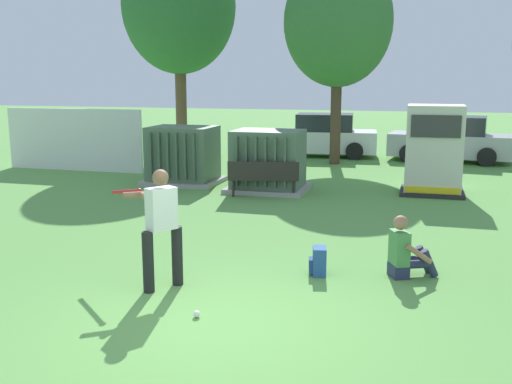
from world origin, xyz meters
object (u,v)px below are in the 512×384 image
Objects in this scene: generator_enclosure at (434,150)px; parked_car_left_of_center at (451,140)px; parked_car_leftmost at (322,136)px; batter at (160,222)px; transformer_mid_west at (268,161)px; seated_spectator at (405,253)px; transformer_west at (183,156)px; park_bench at (263,176)px; backpack at (319,262)px; sports_ball at (197,314)px.

parked_car_left_of_center is (0.68, 6.54, -0.38)m from generator_enclosure.
batter is at bearing -89.32° from parked_car_leftmost.
transformer_mid_west and parked_car_leftmost have the same top height.
transformer_west is at bearing 133.69° from seated_spectator.
parked_car_leftmost is at bearing 177.88° from parked_car_left_of_center.
batter is (-3.85, -8.40, -0.16)m from generator_enclosure.
seated_spectator is at bearing -55.73° from park_bench.
transformer_west is 1.00× the size of transformer_mid_west.
transformer_west reaches higher than park_bench.
backpack is (5.12, -6.99, -0.57)m from transformer_west.
transformer_west is 0.48× the size of parked_car_left_of_center.
transformer_mid_west is at bearing -170.22° from generator_enclosure.
batter reaches higher than transformer_mid_west.
backpack is (-1.28, -0.29, -0.16)m from seated_spectator.
transformer_mid_west is at bearing -91.56° from parked_car_leftmost.
generator_enclosure reaches higher than parked_car_left_of_center.
seated_spectator is 13.56m from parked_car_left_of_center.
generator_enclosure reaches higher than transformer_west.
transformer_west is 0.91× the size of generator_enclosure.
park_bench is 7.85m from sports_ball.
sports_ball is (0.90, -0.91, -0.93)m from batter.
transformer_mid_west is 7.45m from parked_car_leftmost.
sports_ball is 2.39m from backpack.
transformer_west and parked_car_leftmost have the same top height.
parked_car_leftmost is (0.20, 7.45, -0.04)m from transformer_mid_west.
batter is 2.52m from backpack.
generator_enclosure is 0.53× the size of parked_car_left_of_center.
generator_enclosure reaches higher than batter.
sports_ball is at bearing -66.62° from transformer_west.
generator_enclosure is at bearing 86.19° from seated_spectator.
transformer_west is 10.16m from parked_car_left_of_center.
transformer_mid_west is at bearing 110.87° from backpack.
generator_enclosure is at bearing 65.38° from batter.
transformer_mid_west is 8.78m from parked_car_left_of_center.
backpack is (2.10, 1.15, -0.76)m from batter.
park_bench is at bearing 92.42° from batter.
generator_enclosure is 5.23× the size of backpack.
generator_enclosure is (6.86, 0.26, 0.35)m from transformer_west.
backpack is at bearing -103.55° from generator_enclosure.
transformer_mid_west is (2.63, -0.47, 0.00)m from transformer_west.
transformer_west is 7.54m from parked_car_leftmost.
seated_spectator reaches higher than park_bench.
parked_car_left_of_center reaches higher than backpack.
generator_enclosure is at bearing 9.78° from transformer_mid_west.
batter reaches higher than seated_spectator.
seated_spectator is 2.19× the size of backpack.
seated_spectator is (3.68, -5.39, -0.16)m from park_bench.
parked_car_leftmost is (2.83, 6.98, -0.04)m from transformer_west.
generator_enclosure is at bearing -95.92° from parked_car_left_of_center.
transformer_mid_west is at bearing 96.34° from park_bench.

